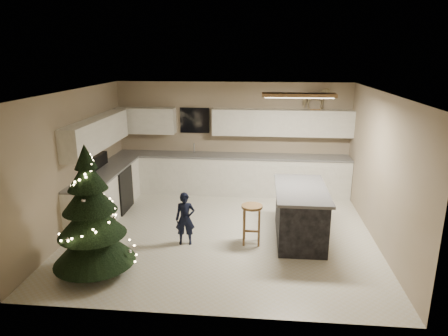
{
  "coord_description": "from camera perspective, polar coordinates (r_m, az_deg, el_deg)",
  "views": [
    {
      "loc": [
        0.68,
        -6.84,
        3.23
      ],
      "look_at": [
        0.0,
        0.35,
        1.15
      ],
      "focal_mm": 32.0,
      "sensor_mm": 36.0,
      "label": 1
    }
  ],
  "objects": [
    {
      "name": "room_shell",
      "position": [
        7.03,
        -0.08,
        3.91
      ],
      "size": [
        5.52,
        5.02,
        2.61
      ],
      "color": "gray",
      "rests_on": "ground_plane"
    },
    {
      "name": "cabinetry",
      "position": [
        8.98,
        -5.01,
        0.03
      ],
      "size": [
        5.5,
        3.2,
        2.0
      ],
      "color": "silver",
      "rests_on": "ground_plane"
    },
    {
      "name": "bar_stool",
      "position": [
        7.0,
        4.0,
        -6.67
      ],
      "size": [
        0.37,
        0.37,
        0.7
      ],
      "rotation": [
        0.0,
        0.0,
        0.38
      ],
      "color": "olive",
      "rests_on": "ground_plane"
    },
    {
      "name": "rocking_horse",
      "position": [
        9.3,
        13.01,
        9.69
      ],
      "size": [
        0.59,
        0.28,
        0.51
      ],
      "rotation": [
        0.0,
        0.0,
        1.54
      ],
      "color": "olive",
      "rests_on": "cabinetry"
    },
    {
      "name": "island",
      "position": [
        7.3,
        10.81,
        -6.36
      ],
      "size": [
        0.9,
        1.7,
        0.95
      ],
      "color": "black",
      "rests_on": "ground_plane"
    },
    {
      "name": "christmas_tree",
      "position": [
        6.27,
        -18.4,
        -7.34
      ],
      "size": [
        1.26,
        1.22,
        2.01
      ],
      "rotation": [
        0.0,
        0.0,
        0.03
      ],
      "color": "#3F2816",
      "rests_on": "ground_plane"
    },
    {
      "name": "toddler",
      "position": [
        7.0,
        -5.56,
        -7.24
      ],
      "size": [
        0.36,
        0.26,
        0.94
      ],
      "primitive_type": "imported",
      "rotation": [
        0.0,
        0.0,
        0.11
      ],
      "color": "black",
      "rests_on": "ground_plane"
    },
    {
      "name": "ground_plane",
      "position": [
        7.6,
        -0.25,
        -9.1
      ],
      "size": [
        5.5,
        5.5,
        0.0
      ],
      "primitive_type": "plane",
      "color": "beige"
    }
  ]
}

